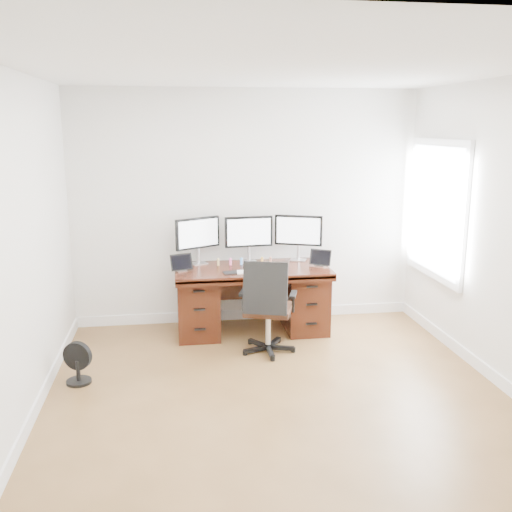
{
  "coord_description": "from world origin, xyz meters",
  "views": [
    {
      "loc": [
        -0.85,
        -4.26,
        2.28
      ],
      "look_at": [
        0.0,
        1.5,
        0.95
      ],
      "focal_mm": 40.0,
      "sensor_mm": 36.0,
      "label": 1
    }
  ],
  "objects": [
    {
      "name": "figurine_yellow",
      "position": [
        -0.36,
        1.95,
        0.8
      ],
      "size": [
        0.03,
        0.03,
        0.08
      ],
      "color": "tan",
      "rests_on": "desk"
    },
    {
      "name": "figurine_blue",
      "position": [
        -0.1,
        1.95,
        0.8
      ],
      "size": [
        0.03,
        0.03,
        0.08
      ],
      "color": "#529CE9",
      "rests_on": "desk"
    },
    {
      "name": "tablet_left",
      "position": [
        -0.77,
        1.75,
        0.84
      ],
      "size": [
        0.25,
        0.14,
        0.19
      ],
      "rotation": [
        0.0,
        0.0,
        0.31
      ],
      "color": "silver",
      "rests_on": "desk"
    },
    {
      "name": "ground",
      "position": [
        0.0,
        0.0,
        0.0
      ],
      "size": [
        4.5,
        4.5,
        0.0
      ],
      "primitive_type": "plane",
      "color": "brown",
      "rests_on": "ground"
    },
    {
      "name": "keyboard",
      "position": [
        -0.04,
        1.59,
        0.76
      ],
      "size": [
        0.32,
        0.16,
        0.01
      ],
      "primitive_type": "cube",
      "rotation": [
        0.0,
        0.0,
        -0.08
      ],
      "color": "white",
      "rests_on": "desk"
    },
    {
      "name": "monitor_left",
      "position": [
        -0.58,
        2.07,
        1.09
      ],
      "size": [
        0.5,
        0.29,
        0.53
      ],
      "rotation": [
        0.0,
        0.0,
        0.49
      ],
      "color": "silver",
      "rests_on": "desk"
    },
    {
      "name": "tablet_right",
      "position": [
        0.76,
        1.75,
        0.84
      ],
      "size": [
        0.24,
        0.18,
        0.19
      ],
      "rotation": [
        0.0,
        0.0,
        -0.55
      ],
      "color": "silver",
      "rests_on": "desk"
    },
    {
      "name": "figurine_brown",
      "position": [
        0.23,
        1.95,
        0.8
      ],
      "size": [
        0.03,
        0.03,
        0.08
      ],
      "color": "#8F5D4B",
      "rests_on": "desk"
    },
    {
      "name": "phone",
      "position": [
        -0.02,
        1.83,
        0.76
      ],
      "size": [
        0.16,
        0.12,
        0.01
      ],
      "primitive_type": "cube",
      "rotation": [
        0.0,
        0.0,
        0.36
      ],
      "color": "black",
      "rests_on": "desk"
    },
    {
      "name": "figurine_pink",
      "position": [
        -0.22,
        1.95,
        0.8
      ],
      "size": [
        0.03,
        0.03,
        0.08
      ],
      "color": "pink",
      "rests_on": "desk"
    },
    {
      "name": "drawing_tablet",
      "position": [
        -0.23,
        1.6,
        0.76
      ],
      "size": [
        0.23,
        0.16,
        0.01
      ],
      "primitive_type": "cube",
      "rotation": [
        0.0,
        0.0,
        0.14
      ],
      "color": "black",
      "rests_on": "desk"
    },
    {
      "name": "trackpad",
      "position": [
        0.23,
        1.59,
        0.76
      ],
      "size": [
        0.17,
        0.17,
        0.01
      ],
      "primitive_type": "cube",
      "rotation": [
        0.0,
        0.0,
        0.24
      ],
      "color": "silver",
      "rests_on": "desk"
    },
    {
      "name": "figurine_orange",
      "position": [
        0.14,
        1.95,
        0.8
      ],
      "size": [
        0.03,
        0.03,
        0.08
      ],
      "color": "gold",
      "rests_on": "desk"
    },
    {
      "name": "floor_fan",
      "position": [
        -1.74,
        0.72,
        0.19
      ],
      "size": [
        0.27,
        0.23,
        0.39
      ],
      "rotation": [
        0.0,
        0.0,
        -0.36
      ],
      "color": "black",
      "rests_on": "ground"
    },
    {
      "name": "office_chair",
      "position": [
        0.07,
        1.17,
        0.33
      ],
      "size": [
        0.66,
        0.66,
        1.0
      ],
      "rotation": [
        0.0,
        0.0,
        -0.3
      ],
      "color": "black",
      "rests_on": "ground"
    },
    {
      "name": "monitor_center",
      "position": [
        0.0,
        2.07,
        1.09
      ],
      "size": [
        0.55,
        0.15,
        0.53
      ],
      "rotation": [
        0.0,
        0.0,
        0.08
      ],
      "color": "silver",
      "rests_on": "desk"
    },
    {
      "name": "back_wall",
      "position": [
        0.0,
        2.25,
        1.35
      ],
      "size": [
        4.0,
        0.1,
        2.7
      ],
      "primitive_type": "cube",
      "color": "white",
      "rests_on": "ground"
    },
    {
      "name": "monitor_right",
      "position": [
        0.58,
        2.07,
        1.09
      ],
      "size": [
        0.52,
        0.24,
        0.53
      ],
      "rotation": [
        0.0,
        0.0,
        -0.38
      ],
      "color": "silver",
      "rests_on": "desk"
    },
    {
      "name": "desk",
      "position": [
        0.0,
        1.83,
        0.4
      ],
      "size": [
        1.7,
        0.8,
        0.75
      ],
      "color": "#3A160B",
      "rests_on": "ground"
    }
  ]
}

